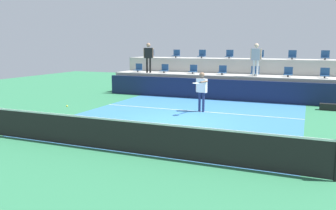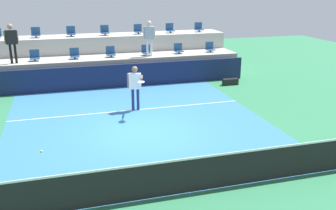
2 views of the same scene
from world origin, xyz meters
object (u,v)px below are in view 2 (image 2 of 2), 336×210
(stadium_chair_lower_left, at_px, (35,56))
(stadium_chair_upper_far_right, at_px, (199,28))
(stadium_chair_upper_center, at_px, (105,31))
(spectator_leaning_on_rail, at_px, (149,35))
(tennis_ball, at_px, (41,151))
(stadium_chair_lower_mid_left, at_px, (74,54))
(stadium_chair_upper_mid_right, at_px, (138,30))
(stadium_chair_lower_far_right, at_px, (210,48))
(stadium_chair_upper_left, at_px, (36,33))
(equipment_bag, at_px, (230,82))
(stadium_chair_lower_mid_right, at_px, (146,51))
(spectator_in_white, at_px, (11,39))
(stadium_chair_lower_right, at_px, (178,49))
(stadium_chair_upper_right, at_px, (170,29))
(tennis_player, at_px, (135,84))
(stadium_chair_lower_center, at_px, (111,53))
(stadium_chair_upper_mid_left, at_px, (71,32))

(stadium_chair_lower_left, relative_size, stadium_chair_upper_far_right, 1.00)
(stadium_chair_upper_center, relative_size, spectator_leaning_on_rail, 0.30)
(stadium_chair_upper_far_right, bearing_deg, tennis_ball, -126.08)
(stadium_chair_lower_mid_left, distance_m, stadium_chair_upper_mid_right, 4.05)
(stadium_chair_lower_far_right, relative_size, stadium_chair_upper_mid_right, 1.00)
(stadium_chair_lower_mid_left, height_order, stadium_chair_upper_left, stadium_chair_upper_left)
(spectator_leaning_on_rail, height_order, equipment_bag, spectator_leaning_on_rail)
(stadium_chair_lower_mid_right, bearing_deg, spectator_in_white, -176.49)
(stadium_chair_upper_left, bearing_deg, tennis_ball, -87.88)
(spectator_in_white, height_order, tennis_ball, spectator_in_white)
(stadium_chair_upper_center, bearing_deg, spectator_in_white, -153.77)
(stadium_chair_lower_far_right, distance_m, stadium_chair_upper_center, 5.67)
(stadium_chair_lower_mid_left, xyz_separation_m, stadium_chair_lower_right, (5.27, 0.00, 0.00))
(stadium_chair_upper_left, distance_m, stadium_chair_upper_right, 7.10)
(tennis_player, height_order, tennis_ball, tennis_player)
(stadium_chair_lower_center, bearing_deg, spectator_leaning_on_rail, -11.51)
(stadium_chair_upper_right, distance_m, equipment_bag, 5.00)
(stadium_chair_upper_mid_right, bearing_deg, stadium_chair_lower_mid_right, -89.24)
(stadium_chair_lower_far_right, bearing_deg, stadium_chair_lower_right, 180.00)
(stadium_chair_lower_center, height_order, stadium_chair_lower_mid_right, same)
(stadium_chair_upper_mid_left, xyz_separation_m, stadium_chair_upper_right, (5.36, 0.00, 0.00))
(stadium_chair_upper_center, height_order, stadium_chair_upper_far_right, same)
(stadium_chair_lower_left, xyz_separation_m, stadium_chair_upper_far_right, (8.88, 1.80, 0.85))
(stadium_chair_upper_mid_right, xyz_separation_m, stadium_chair_upper_far_right, (3.52, 0.00, 0.00))
(stadium_chair_upper_mid_right, bearing_deg, tennis_ball, -112.91)
(stadium_chair_lower_center, xyz_separation_m, spectator_leaning_on_rail, (1.88, -0.38, 0.84))
(stadium_chair_upper_left, relative_size, spectator_leaning_on_rail, 0.30)
(stadium_chair_lower_far_right, xyz_separation_m, tennis_player, (-5.05, -4.84, -0.39))
(stadium_chair_lower_center, xyz_separation_m, stadium_chair_upper_left, (-3.51, 1.80, 0.85))
(stadium_chair_upper_left, height_order, stadium_chair_upper_right, same)
(stadium_chair_upper_right, distance_m, tennis_player, 7.54)
(stadium_chair_lower_left, xyz_separation_m, stadium_chair_lower_center, (3.57, 0.00, 0.00))
(spectator_leaning_on_rail, bearing_deg, stadium_chair_upper_mid_right, 92.58)
(spectator_in_white, relative_size, equipment_bag, 2.34)
(stadium_chair_lower_mid_right, relative_size, spectator_in_white, 0.29)
(stadium_chair_upper_left, distance_m, equipment_bag, 10.10)
(stadium_chair_lower_mid_right, bearing_deg, stadium_chair_lower_center, 180.00)
(tennis_player, bearing_deg, spectator_leaning_on_rail, 69.82)
(stadium_chair_upper_left, distance_m, spectator_in_white, 2.38)
(stadium_chair_lower_mid_right, bearing_deg, stadium_chair_lower_right, 0.00)
(stadium_chair_upper_center, relative_size, tennis_ball, 7.65)
(spectator_leaning_on_rail, bearing_deg, stadium_chair_lower_mid_left, 173.96)
(stadium_chair_upper_mid_right, xyz_separation_m, tennis_player, (-1.54, -6.64, -1.24))
(stadium_chair_upper_right, xyz_separation_m, spectator_in_white, (-8.05, -2.18, 0.02))
(stadium_chair_upper_right, bearing_deg, stadium_chair_upper_center, 180.00)
(stadium_chair_lower_center, distance_m, stadium_chair_upper_far_right, 5.67)
(spectator_leaning_on_rail, bearing_deg, stadium_chair_upper_center, 131.08)
(stadium_chair_upper_center, height_order, spectator_leaning_on_rail, spectator_leaning_on_rail)
(stadium_chair_lower_center, bearing_deg, stadium_chair_lower_mid_left, 180.00)
(stadium_chair_lower_left, relative_size, stadium_chair_lower_mid_left, 1.00)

